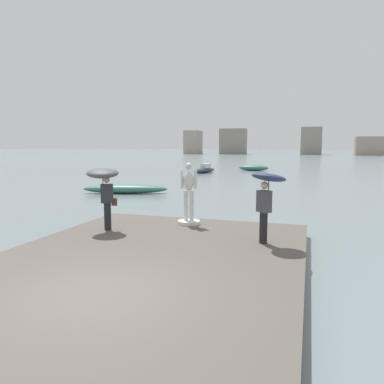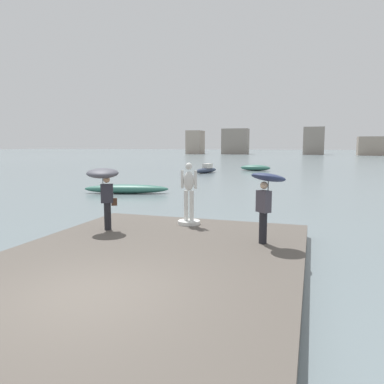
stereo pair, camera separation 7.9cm
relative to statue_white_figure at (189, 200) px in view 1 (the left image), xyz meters
name	(u,v)px [view 1 (the left image)]	position (x,y,z in m)	size (l,w,h in m)	color
ground_plane	(277,171)	(0.18, 33.70, -1.24)	(400.00, 400.00, 0.00)	slate
pier	(143,267)	(0.18, -4.13, -1.04)	(7.47, 10.34, 0.40)	#564F47
statue_white_figure	(189,200)	(0.00, 0.00, 0.00)	(0.77, 0.77, 2.12)	silver
onlooker_left	(104,181)	(-2.32, -1.61, 0.73)	(1.36, 1.37, 2.02)	black
onlooker_right	(267,190)	(2.82, -1.78, 0.66)	(1.32, 1.32, 2.03)	black
boat_mid	(125,189)	(-7.40, 9.41, -0.96)	(5.54, 2.55, 0.57)	#336B5B
boat_leftward	(204,170)	(-7.26, 27.86, -0.89)	(2.10, 4.07, 1.03)	#2D384C
boat_rightward	(254,168)	(-2.56, 33.09, -0.90)	(3.66, 1.55, 0.70)	#336B5B
distant_skyline	(298,141)	(0.18, 111.57, 3.06)	(71.81, 9.88, 11.58)	#A89989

